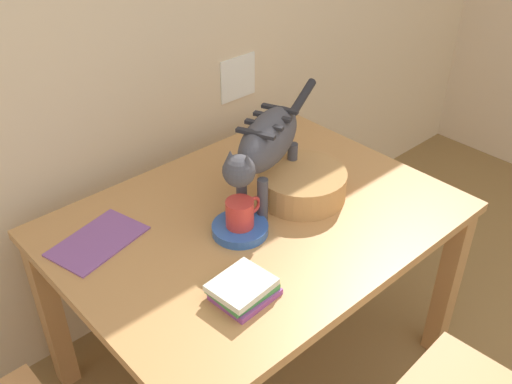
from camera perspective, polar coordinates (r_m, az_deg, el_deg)
wall_rear at (r=2.20m, az=-11.59°, el=16.30°), size 5.06×0.11×2.50m
dining_table at (r=2.00m, az=-0.00°, el=-4.38°), size 1.31×0.98×0.74m
cat at (r=1.91m, az=1.03°, el=4.78°), size 0.64×0.31×0.33m
saucer_bowl at (r=1.87m, az=-1.59°, el=-3.65°), size 0.18×0.18×0.03m
coffee_mug at (r=1.84m, az=-1.54°, el=-2.09°), size 0.13×0.09×0.09m
magazine at (r=1.91m, az=-15.35°, el=-4.70°), size 0.33×0.25×0.01m
book_stack at (r=1.64m, az=-1.29°, el=-9.55°), size 0.19×0.15×0.06m
wicker_basket at (r=2.03m, az=4.54°, el=0.83°), size 0.31×0.31×0.10m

